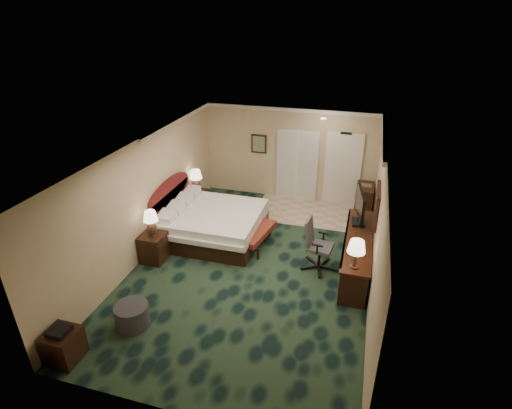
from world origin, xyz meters
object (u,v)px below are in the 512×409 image
(lamp_near, at_px, (151,223))
(tv, at_px, (360,208))
(ottoman, at_px, (132,315))
(side_table, at_px, (63,346))
(nightstand_far, at_px, (199,200))
(bed_bench, at_px, (257,238))
(nightstand_near, at_px, (154,247))
(desk, at_px, (357,254))
(bed, at_px, (214,224))
(minibar, at_px, (364,200))
(desk_chair, at_px, (320,245))
(lamp_far, at_px, (196,181))

(lamp_near, relative_size, tv, 0.59)
(ottoman, height_order, side_table, side_table)
(nightstand_far, bearing_deg, lamp_near, -88.48)
(lamp_near, xyz_separation_m, bed_bench, (2.06, 1.21, -0.73))
(nightstand_near, relative_size, desk, 0.24)
(bed, height_order, bed_bench, bed)
(desk, bearing_deg, lamp_near, -168.35)
(side_table, xyz_separation_m, tv, (4.35, 4.53, 0.90))
(bed, relative_size, ottoman, 3.73)
(nightstand_near, relative_size, nightstand_far, 1.20)
(side_table, height_order, minibar, minibar)
(bed_bench, bearing_deg, nightstand_far, 155.96)
(lamp_near, xyz_separation_m, side_table, (-0.02, -2.96, -0.67))
(nightstand_near, height_order, lamp_near, lamp_near)
(nightstand_far, relative_size, desk_chair, 0.47)
(lamp_near, height_order, minibar, lamp_near)
(bed_bench, height_order, tv, tv)
(nightstand_near, distance_m, bed_bench, 2.40)
(nightstand_near, bearing_deg, bed_bench, 29.36)
(bed_bench, relative_size, minibar, 1.49)
(side_table, bearing_deg, lamp_far, 90.81)
(nightstand_far, relative_size, desk, 0.20)
(bed, bearing_deg, lamp_far, 127.93)
(bed, xyz_separation_m, minibar, (3.50, 2.27, 0.07))
(tv, bearing_deg, minibar, 78.51)
(side_table, xyz_separation_m, desk, (4.40, 3.86, 0.11))
(bed_bench, relative_size, side_table, 2.31)
(ottoman, distance_m, desk_chair, 4.03)
(bed, xyz_separation_m, desk, (3.46, -0.42, 0.03))
(desk_chair, xyz_separation_m, minibar, (0.81, 2.87, -0.15))
(lamp_near, bearing_deg, bed_bench, 30.43)
(minibar, bearing_deg, side_table, -124.15)
(nightstand_far, relative_size, ottoman, 0.89)
(desk_chair, bearing_deg, minibar, 80.92)
(bed, height_order, desk_chair, desk_chair)
(bed_bench, distance_m, minibar, 3.35)
(side_table, xyz_separation_m, minibar, (4.44, 6.55, 0.15))
(desk_chair, height_order, minibar, desk_chair)
(lamp_near, height_order, bed_bench, lamp_near)
(ottoman, relative_size, desk, 0.22)
(minibar, bearing_deg, bed, -147.04)
(bed, height_order, minibar, minibar)
(ottoman, xyz_separation_m, minibar, (3.79, 5.56, 0.21))
(bed, height_order, desk, desk)
(lamp_far, relative_size, tv, 0.64)
(nightstand_far, distance_m, ottoman, 4.71)
(nightstand_far, bearing_deg, lamp_far, -121.28)
(lamp_far, distance_m, desk, 4.83)
(nightstand_near, height_order, ottoman, nightstand_near)
(bed_bench, height_order, ottoman, ottoman)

